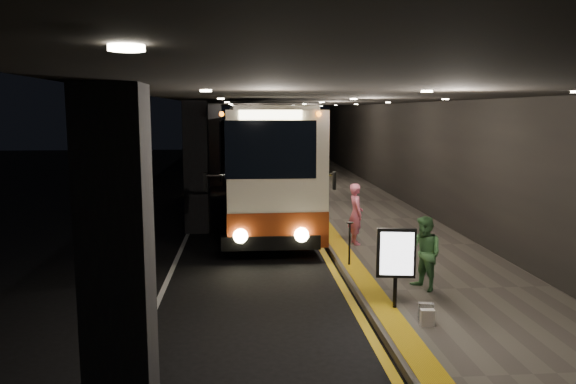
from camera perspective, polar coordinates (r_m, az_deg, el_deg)
name	(u,v)px	position (r m, az deg, el deg)	size (l,w,h in m)	color
ground	(242,262)	(15.42, -4.70, -7.08)	(90.00, 90.00, 0.00)	black
lane_line_white	(192,226)	(20.37, -9.76, -3.37)	(0.12, 50.00, 0.01)	silver
kerb_stripe_yellow	(307,224)	(20.42, 1.94, -3.23)	(0.18, 50.00, 0.01)	gold
sidewalk	(372,221)	(20.81, 8.53, -2.91)	(4.50, 50.00, 0.15)	#514C44
tactile_strip	(321,219)	(20.45, 3.33, -2.79)	(0.50, 50.00, 0.01)	gold
terminal_wall	(435,141)	(21.08, 14.69, 5.08)	(0.10, 50.00, 6.00)	black
support_columns	(196,167)	(19.03, -9.29, 2.51)	(0.80, 24.80, 4.40)	black
canopy	(312,96)	(20.03, 2.43, 9.76)	(9.00, 50.00, 0.40)	black
coach_main	(262,167)	(21.09, -2.63, 2.52)	(3.11, 13.22, 4.10)	beige
coach_second	(260,148)	(34.16, -2.83, 4.52)	(3.04, 12.32, 3.84)	beige
coach_third	(253,138)	(44.93, -3.57, 5.54)	(3.21, 13.00, 4.06)	beige
passenger_boarding	(356,214)	(16.70, 6.90, -2.21)	(0.66, 0.43, 1.81)	#DB6686
passenger_waiting_green	(425,254)	(12.71, 13.74, -6.10)	(0.80, 0.49, 1.64)	#467E47
bag_polka	(426,312)	(11.11, 13.84, -11.73)	(0.28, 0.12, 0.34)	black
bag_plain	(427,318)	(10.86, 13.96, -12.29)	(0.25, 0.15, 0.31)	beige
info_sign	(396,255)	(11.37, 10.93, -6.29)	(0.78, 0.22, 1.63)	black
stanchion_post	(349,244)	(14.47, 6.26, -5.26)	(0.05, 0.05, 1.10)	black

